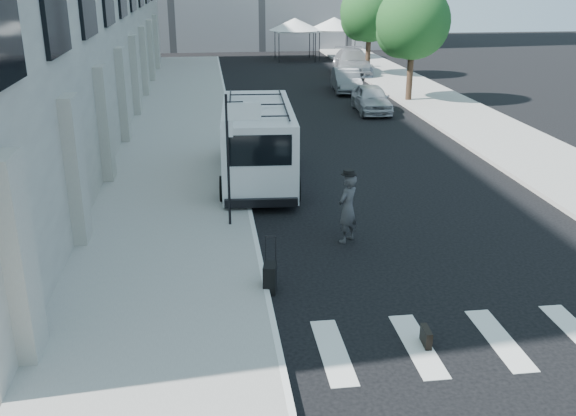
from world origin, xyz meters
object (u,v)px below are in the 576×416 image
object	(u,v)px
parked_car_c	(352,62)
suitcase	(270,278)
cargo_van	(257,142)
businessman	(348,208)
parked_car_b	(346,80)
parked_car_a	(371,99)
briefcase	(426,337)

from	to	relation	value
parked_car_c	suitcase	bearing A→B (deg)	-99.63
suitcase	cargo_van	xyz separation A→B (m)	(0.41, 7.97, 0.97)
businessman	parked_car_c	world-z (taller)	businessman
businessman	parked_car_b	size ratio (longest dim) A/B	0.44
businessman	cargo_van	distance (m)	5.79
businessman	parked_car_c	size ratio (longest dim) A/B	0.32
suitcase	cargo_van	bearing A→B (deg)	98.32
businessman	suitcase	size ratio (longest dim) A/B	1.48
parked_car_a	parked_car_c	size ratio (longest dim) A/B	0.69
briefcase	parked_car_a	xyz separation A→B (m)	(4.25, 20.78, 0.50)
businessman	suitcase	xyz separation A→B (m)	(-2.24, -2.50, -0.58)
briefcase	suitcase	bearing A→B (deg)	139.77
briefcase	parked_car_b	xyz separation A→B (m)	(4.25, 26.58, 0.50)
parked_car_a	briefcase	bearing A→B (deg)	-98.67
briefcase	suitcase	world-z (taller)	suitcase
businessman	briefcase	xyz separation A→B (m)	(0.41, -5.00, -0.73)
briefcase	parked_car_c	bearing A→B (deg)	82.77
businessman	parked_car_b	xyz separation A→B (m)	(4.66, 21.58, -0.23)
parked_car_b	suitcase	bearing A→B (deg)	-100.54
suitcase	parked_car_a	bearing A→B (deg)	80.60
cargo_van	parked_car_b	xyz separation A→B (m)	(6.49, 16.10, -0.62)
suitcase	parked_car_a	xyz separation A→B (m)	(6.90, 18.28, 0.34)
briefcase	parked_car_b	world-z (taller)	parked_car_b
cargo_van	parked_car_a	world-z (taller)	cargo_van
parked_car_c	parked_car_a	bearing A→B (deg)	-92.08
businessman	cargo_van	xyz separation A→B (m)	(-1.83, 5.48, 0.39)
businessman	parked_car_b	distance (m)	22.08
parked_car_a	businessman	bearing A→B (deg)	-103.57
businessman	briefcase	world-z (taller)	businessman
businessman	cargo_van	size ratio (longest dim) A/B	0.26
businessman	parked_car_b	world-z (taller)	businessman
briefcase	parked_car_c	xyz separation A→B (m)	(6.05, 33.06, 0.66)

